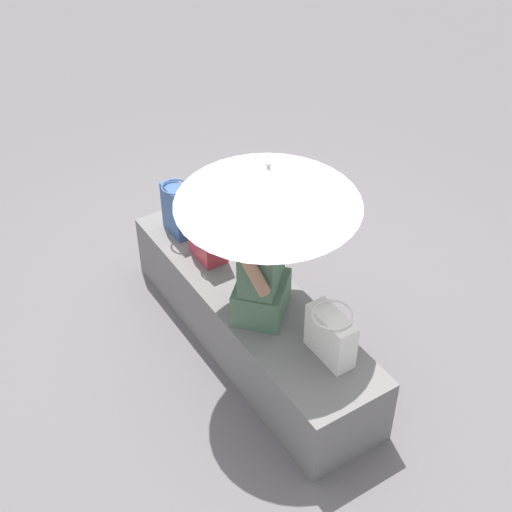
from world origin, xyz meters
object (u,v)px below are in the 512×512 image
parasol (269,186)px  handbag_black (207,234)px  shoulder_bag_spare (177,210)px  person_seated (262,260)px  tote_bag_canvas (331,335)px

parasol → handbag_black: parasol is taller
handbag_black → shoulder_bag_spare: bearing=-173.2°
person_seated → shoulder_bag_spare: size_ratio=2.47×
person_seated → shoulder_bag_spare: bearing=-177.0°
person_seated → shoulder_bag_spare: (-0.93, -0.05, -0.21)m
parasol → person_seated: bearing=-91.5°
parasol → handbag_black: size_ratio=2.77×
person_seated → handbag_black: person_seated is taller
handbag_black → person_seated: bearing=0.8°
tote_bag_canvas → person_seated: bearing=-165.5°
tote_bag_canvas → shoulder_bag_spare: shoulder_bag_spare is taller
person_seated → tote_bag_canvas: bearing=14.5°
tote_bag_canvas → shoulder_bag_spare: (-1.42, -0.17, 0.03)m
person_seated → parasol: parasol is taller
handbag_black → tote_bag_canvas: (1.09, 0.14, -0.03)m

